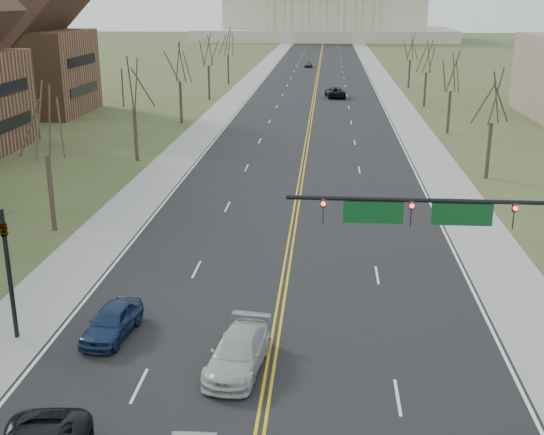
% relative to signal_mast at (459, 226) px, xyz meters
% --- Properties ---
extents(road, '(20.00, 380.00, 0.01)m').
position_rel_signal_mast_xyz_m(road, '(-7.45, 96.50, -5.76)').
color(road, black).
rests_on(road, ground).
extents(sidewalk_left, '(4.00, 380.00, 0.03)m').
position_rel_signal_mast_xyz_m(sidewalk_left, '(-19.45, 96.50, -5.75)').
color(sidewalk_left, gray).
rests_on(sidewalk_left, ground).
extents(sidewalk_right, '(4.00, 380.00, 0.03)m').
position_rel_signal_mast_xyz_m(sidewalk_right, '(4.55, 96.50, -5.75)').
color(sidewalk_right, gray).
rests_on(sidewalk_right, ground).
extents(center_line, '(0.42, 380.00, 0.01)m').
position_rel_signal_mast_xyz_m(center_line, '(-7.45, 96.50, -5.75)').
color(center_line, gold).
rests_on(center_line, road).
extents(edge_line_left, '(0.15, 380.00, 0.01)m').
position_rel_signal_mast_xyz_m(edge_line_left, '(-17.25, 96.50, -5.75)').
color(edge_line_left, silver).
rests_on(edge_line_left, road).
extents(edge_line_right, '(0.15, 380.00, 0.01)m').
position_rel_signal_mast_xyz_m(edge_line_right, '(2.35, 96.50, -5.75)').
color(edge_line_right, silver).
rests_on(edge_line_right, road).
extents(signal_mast, '(12.12, 0.44, 7.20)m').
position_rel_signal_mast_xyz_m(signal_mast, '(0.00, 0.00, 0.00)').
color(signal_mast, black).
rests_on(signal_mast, ground).
extents(signal_left, '(0.32, 0.36, 6.00)m').
position_rel_signal_mast_xyz_m(signal_left, '(-18.95, 0.00, -2.05)').
color(signal_left, black).
rests_on(signal_left, ground).
extents(tree_l_0, '(3.96, 3.96, 9.00)m').
position_rel_signal_mast_xyz_m(tree_l_0, '(-22.95, 14.50, 1.18)').
color(tree_l_0, '#392B21').
rests_on(tree_l_0, ground).
extents(tree_r_1, '(3.74, 3.74, 8.50)m').
position_rel_signal_mast_xyz_m(tree_r_1, '(8.05, 30.50, 0.79)').
color(tree_r_1, '#392B21').
rests_on(tree_r_1, ground).
extents(tree_l_1, '(3.96, 3.96, 9.00)m').
position_rel_signal_mast_xyz_m(tree_l_1, '(-22.95, 34.50, 1.18)').
color(tree_l_1, '#392B21').
rests_on(tree_l_1, ground).
extents(tree_r_2, '(3.74, 3.74, 8.50)m').
position_rel_signal_mast_xyz_m(tree_r_2, '(8.05, 50.50, 0.79)').
color(tree_r_2, '#392B21').
rests_on(tree_r_2, ground).
extents(tree_l_2, '(3.96, 3.96, 9.00)m').
position_rel_signal_mast_xyz_m(tree_l_2, '(-22.95, 54.50, 1.18)').
color(tree_l_2, '#392B21').
rests_on(tree_l_2, ground).
extents(tree_r_3, '(3.74, 3.74, 8.50)m').
position_rel_signal_mast_xyz_m(tree_r_3, '(8.05, 70.50, 0.79)').
color(tree_r_3, '#392B21').
rests_on(tree_r_3, ground).
extents(tree_l_3, '(3.96, 3.96, 9.00)m').
position_rel_signal_mast_xyz_m(tree_l_3, '(-22.95, 74.50, 1.18)').
color(tree_l_3, '#392B21').
rests_on(tree_l_3, ground).
extents(tree_r_4, '(3.74, 3.74, 8.50)m').
position_rel_signal_mast_xyz_m(tree_r_4, '(8.05, 90.50, 0.79)').
color(tree_r_4, '#392B21').
rests_on(tree_r_4, ground).
extents(tree_l_4, '(3.96, 3.96, 9.00)m').
position_rel_signal_mast_xyz_m(tree_l_4, '(-22.95, 94.50, 1.18)').
color(tree_l_4, '#392B21').
rests_on(tree_l_4, ground).
extents(bldg_left_far, '(17.10, 14.28, 23.25)m').
position_rel_signal_mast_xyz_m(bldg_left_far, '(-45.44, 60.50, 3.78)').
color(bldg_left_far, brown).
rests_on(bldg_left_far, ground).
extents(car_sb_inner_second, '(2.63, 5.17, 1.44)m').
position_rel_signal_mast_xyz_m(car_sb_inner_second, '(-8.75, -1.87, -5.03)').
color(car_sb_inner_second, '#B3B3B3').
rests_on(car_sb_inner_second, road).
extents(car_sb_outer_second, '(2.14, 4.32, 1.42)m').
position_rel_signal_mast_xyz_m(car_sb_outer_second, '(-14.71, 0.47, -5.04)').
color(car_sb_outer_second, '#162A4E').
rests_on(car_sb_outer_second, road).
extents(car_far_nb, '(3.37, 6.08, 1.61)m').
position_rel_signal_mast_xyz_m(car_far_nb, '(-4.29, 78.58, -4.94)').
color(car_far_nb, black).
rests_on(car_far_nb, road).
extents(car_far_sb, '(2.13, 4.42, 1.46)m').
position_rel_signal_mast_xyz_m(car_far_sb, '(-9.91, 125.90, -5.02)').
color(car_far_sb, '#45484C').
rests_on(car_far_sb, road).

